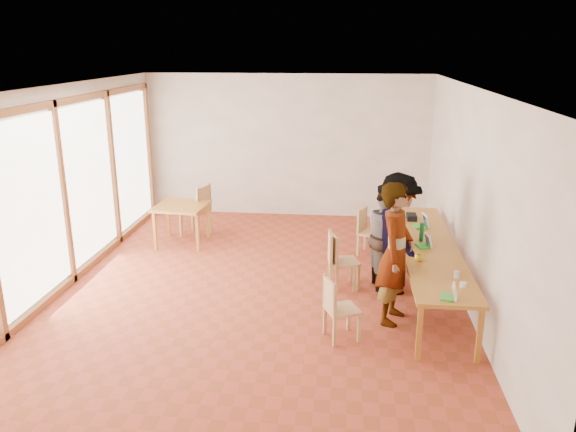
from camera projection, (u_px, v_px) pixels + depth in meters
name	position (u px, v px, depth m)	size (l,w,h in m)	color
ground	(259.00, 289.00, 8.51)	(8.00, 8.00, 0.00)	#A53D27
wall_back	(287.00, 146.00, 11.88)	(6.00, 0.10, 3.00)	silver
wall_front	(175.00, 326.00, 4.26)	(6.00, 0.10, 3.00)	silver
wall_right	(471.00, 199.00, 7.77)	(0.10, 8.00, 3.00)	silver
window_wall	(61.00, 189.00, 8.37)	(0.10, 8.00, 3.00)	white
ceiling	(256.00, 86.00, 7.63)	(6.00, 8.00, 0.04)	white
communal_table	(429.00, 248.00, 8.21)	(0.80, 4.00, 0.75)	#BA7C29
side_table	(181.00, 209.00, 10.29)	(0.90, 0.90, 0.75)	#BA7C29
chair_near	(336.00, 302.00, 6.93)	(0.50, 0.50, 0.44)	tan
chair_mid	(336.00, 254.00, 8.44)	(0.45, 0.45, 0.46)	tan
chair_far	(339.00, 255.00, 8.44)	(0.50, 0.50, 0.46)	tan
chair_empty	(366.00, 226.00, 9.84)	(0.51, 0.51, 0.44)	tan
chair_spare	(199.00, 205.00, 10.74)	(0.59, 0.59, 0.54)	tan
person_near	(396.00, 254.00, 7.30)	(0.69, 0.46, 1.90)	gray
person_mid	(387.00, 236.00, 8.46)	(0.77, 0.60, 1.58)	gray
person_far	(397.00, 234.00, 8.20)	(1.17, 0.67, 1.81)	gray
laptop_near	(451.00, 294.00, 6.46)	(0.22, 0.24, 0.18)	green
laptop_mid	(425.00, 243.00, 8.11)	(0.24, 0.26, 0.19)	green
laptop_far	(423.00, 223.00, 9.00)	(0.26, 0.29, 0.22)	green
yellow_mug	(419.00, 258.00, 7.58)	(0.12, 0.12, 0.10)	gold
green_bottle	(422.00, 232.00, 8.33)	(0.07, 0.07, 0.28)	#156531
clear_glass	(456.00, 275.00, 7.02)	(0.07, 0.07, 0.09)	silver
condiment_cup	(463.00, 285.00, 6.77)	(0.08, 0.08, 0.06)	white
pink_phone	(408.00, 218.00, 9.44)	(0.05, 0.10, 0.01)	#BF3160
black_pouch	(412.00, 217.00, 9.39)	(0.16, 0.26, 0.09)	black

